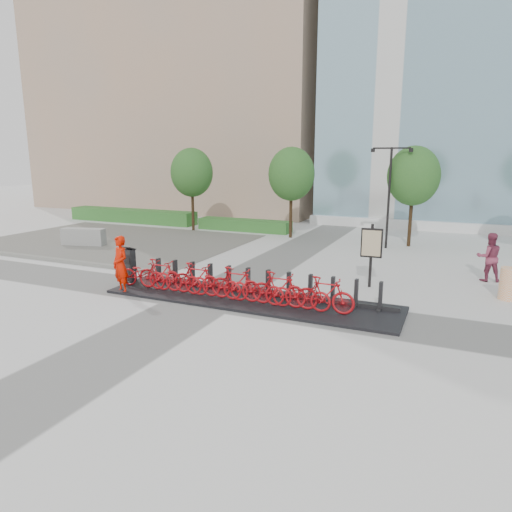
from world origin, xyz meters
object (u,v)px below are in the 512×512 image
at_px(map_sign, 371,246).
at_px(pedestrian, 489,257).
at_px(worker_red, 120,265).
at_px(bike_0, 143,274).
at_px(kiosk, 130,264).
at_px(construction_barrel, 509,284).
at_px(jersey_barrier, 84,237).

bearing_deg(map_sign, pedestrian, 31.10).
bearing_deg(worker_red, bike_0, 78.97).
distance_m(bike_0, kiosk, 1.10).
bearing_deg(pedestrian, worker_red, 16.16).
height_order(kiosk, construction_barrel, kiosk).
height_order(bike_0, pedestrian, pedestrian).
bearing_deg(pedestrian, map_sign, 19.59).
bearing_deg(bike_0, jersey_barrier, 55.84).
height_order(kiosk, pedestrian, pedestrian).
xyz_separation_m(pedestrian, map_sign, (-3.85, -2.60, 0.58)).
xyz_separation_m(bike_0, worker_red, (-0.41, -0.64, 0.42)).
distance_m(construction_barrel, jersey_barrier, 19.61).
bearing_deg(worker_red, map_sign, 50.27).
bearing_deg(pedestrian, kiosk, 10.63).
relative_size(kiosk, map_sign, 0.57).
relative_size(worker_red, map_sign, 0.87).
xyz_separation_m(bike_0, kiosk, (-0.97, 0.51, 0.14)).
height_order(pedestrian, jersey_barrier, pedestrian).
xyz_separation_m(worker_red, map_sign, (7.55, 4.15, 0.51)).
relative_size(bike_0, construction_barrel, 1.72).
distance_m(kiosk, pedestrian, 13.21).
distance_m(bike_0, pedestrian, 12.58).
bearing_deg(map_sign, kiosk, -162.66).
xyz_separation_m(bike_0, map_sign, (7.14, 3.50, 0.94)).
height_order(construction_barrel, map_sign, map_sign).
distance_m(worker_red, pedestrian, 13.25).
xyz_separation_m(kiosk, construction_barrel, (12.45, 3.32, -0.17)).
distance_m(bike_0, worker_red, 0.87).
height_order(worker_red, pedestrian, worker_red).
distance_m(jersey_barrier, map_sign, 15.36).
height_order(construction_barrel, jersey_barrier, construction_barrel).
bearing_deg(construction_barrel, kiosk, -165.06).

